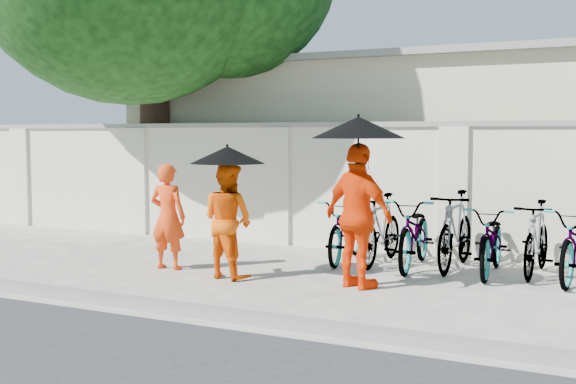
% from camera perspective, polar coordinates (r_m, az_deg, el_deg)
% --- Properties ---
extents(ground, '(80.00, 80.00, 0.00)m').
position_cam_1_polar(ground, '(9.29, -3.94, -7.12)').
color(ground, beige).
extents(kerb, '(40.00, 0.16, 0.12)m').
position_cam_1_polar(kerb, '(7.90, -10.28, -8.84)').
color(kerb, gray).
rests_on(kerb, ground).
extents(compound_wall, '(20.00, 0.30, 2.00)m').
position_cam_1_polar(compound_wall, '(11.65, 8.33, 0.19)').
color(compound_wall, beige).
rests_on(compound_wall, ground).
extents(building_behind, '(14.00, 6.00, 3.20)m').
position_cam_1_polar(building_behind, '(15.08, 16.51, 3.32)').
color(building_behind, beige).
rests_on(building_behind, ground).
extents(monk_left, '(0.56, 0.39, 1.48)m').
position_cam_1_polar(monk_left, '(10.19, -9.47, -1.93)').
color(monk_left, '#F14010').
rests_on(monk_left, ground).
extents(monk_center, '(0.85, 0.73, 1.52)m').
position_cam_1_polar(monk_center, '(9.48, -4.79, -2.24)').
color(monk_center, '#EF5405').
rests_on(monk_center, ground).
extents(parasol_center, '(0.97, 0.97, 0.87)m').
position_cam_1_polar(parasol_center, '(9.32, -4.82, 2.93)').
color(parasol_center, black).
rests_on(parasol_center, ground).
extents(monk_right, '(1.13, 0.82, 1.78)m').
position_cam_1_polar(monk_right, '(8.82, 5.59, -1.90)').
color(monk_right, '#FC3C03').
rests_on(monk_right, ground).
extents(parasol_right, '(1.14, 1.14, 1.08)m').
position_cam_1_polar(parasol_right, '(8.68, 5.58, 5.09)').
color(parasol_right, black).
rests_on(parasol_right, ground).
extents(bike_0, '(0.85, 1.85, 0.94)m').
position_cam_1_polar(bike_0, '(10.71, 4.65, -3.02)').
color(bike_0, '#B0B0B0').
rests_on(bike_0, ground).
extents(bike_1, '(0.50, 1.71, 1.02)m').
position_cam_1_polar(bike_1, '(10.53, 7.37, -2.94)').
color(bike_1, '#B0B0B0').
rests_on(bike_1, ground).
extents(bike_2, '(0.86, 1.97, 1.00)m').
position_cam_1_polar(bike_2, '(10.28, 10.02, -3.20)').
color(bike_2, '#B0B0B0').
rests_on(bike_2, ground).
extents(bike_3, '(0.52, 1.83, 1.10)m').
position_cam_1_polar(bike_3, '(10.27, 13.10, -2.99)').
color(bike_3, '#B0B0B0').
rests_on(bike_3, ground).
extents(bike_4, '(0.73, 1.82, 0.94)m').
position_cam_1_polar(bike_4, '(10.02, 15.86, -3.71)').
color(bike_4, '#B0B0B0').
rests_on(bike_4, ground).
extents(bike_5, '(0.53, 1.68, 1.00)m').
position_cam_1_polar(bike_5, '(10.13, 19.05, -3.51)').
color(bike_5, '#B0B0B0').
rests_on(bike_5, ground).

